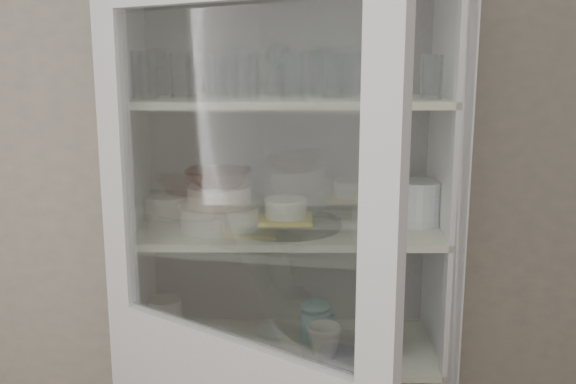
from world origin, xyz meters
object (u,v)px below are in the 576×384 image
at_px(cream_bowl, 219,195).
at_px(mug_blue, 380,338).
at_px(yellow_trivet, 286,219).
at_px(mug_teal, 322,327).
at_px(measuring_cups, 198,347).
at_px(teal_jar, 316,323).
at_px(goblet_0, 157,70).
at_px(pantry_cabinet, 288,313).
at_px(goblet_1, 279,67).
at_px(glass_platter, 286,223).
at_px(mug_white, 324,341).
at_px(plate_stack_back, 167,204).
at_px(white_ramekin, 286,208).
at_px(goblet_2, 325,71).
at_px(grey_bowl_stack, 418,203).
at_px(white_canister, 165,318).
at_px(goblet_3, 369,67).
at_px(plate_stack_front, 220,216).
at_px(terracotta_bowl, 219,178).

height_order(cream_bowl, mug_blue, cream_bowl).
xyz_separation_m(yellow_trivet, mug_teal, (0.12, 0.05, -0.38)).
bearing_deg(yellow_trivet, measuring_cups, -168.50).
height_order(mug_blue, teal_jar, teal_jar).
bearing_deg(goblet_0, measuring_cups, -49.80).
height_order(pantry_cabinet, mug_blue, pantry_cabinet).
relative_size(goblet_0, cream_bowl, 0.82).
height_order(goblet_1, mug_blue, goblet_1).
distance_m(yellow_trivet, mug_blue, 0.48).
bearing_deg(glass_platter, mug_white, -32.13).
bearing_deg(measuring_cups, mug_blue, 0.28).
relative_size(plate_stack_back, white_ramekin, 1.57).
bearing_deg(goblet_1, cream_bowl, -148.36).
bearing_deg(yellow_trivet, white_ramekin, 0.00).
distance_m(glass_platter, mug_teal, 0.39).
distance_m(goblet_2, grey_bowl_stack, 0.51).
bearing_deg(plate_stack_back, goblet_2, -6.89).
xyz_separation_m(goblet_1, glass_platter, (0.02, -0.11, -0.48)).
bearing_deg(teal_jar, goblet_0, 174.57).
bearing_deg(glass_platter, white_canister, 171.17).
xyz_separation_m(goblet_1, yellow_trivet, (0.02, -0.11, -0.46)).
relative_size(mug_blue, white_canister, 1.01).
height_order(pantry_cabinet, plate_stack_back, pantry_cabinet).
height_order(pantry_cabinet, mug_white, pantry_cabinet).
xyz_separation_m(goblet_3, white_canister, (-0.66, -0.03, -0.82)).
bearing_deg(plate_stack_front, goblet_1, 31.64).
relative_size(plate_stack_front, mug_teal, 2.68).
height_order(plate_stack_back, teal_jar, plate_stack_back).
bearing_deg(pantry_cabinet, yellow_trivet, -94.27).
relative_size(goblet_1, measuring_cups, 1.74).
relative_size(goblet_2, yellow_trivet, 0.95).
height_order(pantry_cabinet, mug_teal, pantry_cabinet).
distance_m(goblet_3, white_canister, 1.06).
relative_size(yellow_trivet, teal_jar, 1.36).
distance_m(glass_platter, yellow_trivet, 0.02).
height_order(goblet_3, white_canister, goblet_3).
height_order(yellow_trivet, grey_bowl_stack, grey_bowl_stack).
xyz_separation_m(plate_stack_front, white_canister, (-0.20, 0.07, -0.37)).
xyz_separation_m(pantry_cabinet, plate_stack_back, (-0.41, 0.08, 0.36)).
relative_size(goblet_2, mug_white, 1.42).
distance_m(mug_blue, mug_white, 0.18).
bearing_deg(goblet_1, goblet_2, -2.14).
xyz_separation_m(goblet_3, mug_blue, (0.04, -0.15, -0.83)).
bearing_deg(plate_stack_front, white_ramekin, 1.58).
distance_m(goblet_1, measuring_cups, 0.92).
distance_m(plate_stack_back, mug_white, 0.69).
distance_m(terracotta_bowl, mug_teal, 0.61).
distance_m(grey_bowl_stack, teal_jar, 0.52).
distance_m(yellow_trivet, teal_jar, 0.38).
distance_m(mug_teal, measuring_cups, 0.41).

